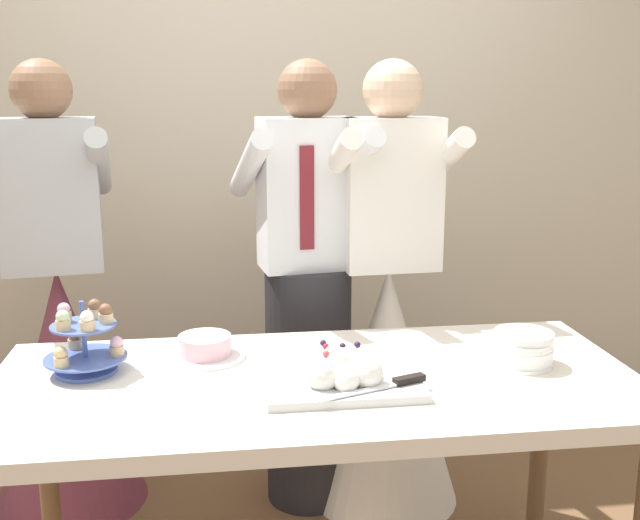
{
  "coord_description": "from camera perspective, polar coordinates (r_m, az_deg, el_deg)",
  "views": [
    {
      "loc": [
        -0.25,
        -1.93,
        1.56
      ],
      "look_at": [
        0.03,
        0.15,
        1.07
      ],
      "focal_mm": 41.88,
      "sensor_mm": 36.0,
      "label": 1
    }
  ],
  "objects": [
    {
      "name": "rear_wall",
      "position": [
        3.4,
        -3.49,
        11.12
      ],
      "size": [
        5.2,
        0.1,
        2.9
      ],
      "primitive_type": "cube",
      "color": "beige",
      "rests_on": "ground_plane"
    },
    {
      "name": "dessert_table",
      "position": [
        2.12,
        -0.23,
        -10.82
      ],
      "size": [
        1.8,
        0.8,
        0.78
      ],
      "color": "silver",
      "rests_on": "ground_plane"
    },
    {
      "name": "cupcake_stand",
      "position": [
        2.2,
        -17.55,
        -6.04
      ],
      "size": [
        0.23,
        0.23,
        0.21
      ],
      "color": "#4C66B2",
      "rests_on": "dessert_table"
    },
    {
      "name": "main_cake_tray",
      "position": [
        2.02,
        1.71,
        -8.5
      ],
      "size": [
        0.43,
        0.32,
        0.13
      ],
      "color": "silver",
      "rests_on": "dessert_table"
    },
    {
      "name": "plate_stack",
      "position": [
        2.25,
        15.24,
        -6.53
      ],
      "size": [
        0.18,
        0.18,
        0.1
      ],
      "color": "white",
      "rests_on": "dessert_table"
    },
    {
      "name": "round_cake",
      "position": [
        2.26,
        -8.79,
        -6.67
      ],
      "size": [
        0.24,
        0.24,
        0.07
      ],
      "color": "white",
      "rests_on": "dessert_table"
    },
    {
      "name": "person_groom",
      "position": [
        2.77,
        -0.93,
        -4.03
      ],
      "size": [
        0.52,
        0.55,
        1.66
      ],
      "color": "#232328",
      "rests_on": "ground_plane"
    },
    {
      "name": "person_bride",
      "position": [
        2.83,
        5.14,
        -7.23
      ],
      "size": [
        0.56,
        0.56,
        1.66
      ],
      "color": "white",
      "rests_on": "ground_plane"
    },
    {
      "name": "person_guest",
      "position": [
        2.95,
        -19.05,
        -7.08
      ],
      "size": [
        0.56,
        0.56,
        1.66
      ],
      "color": "brown",
      "rests_on": "ground_plane"
    }
  ]
}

